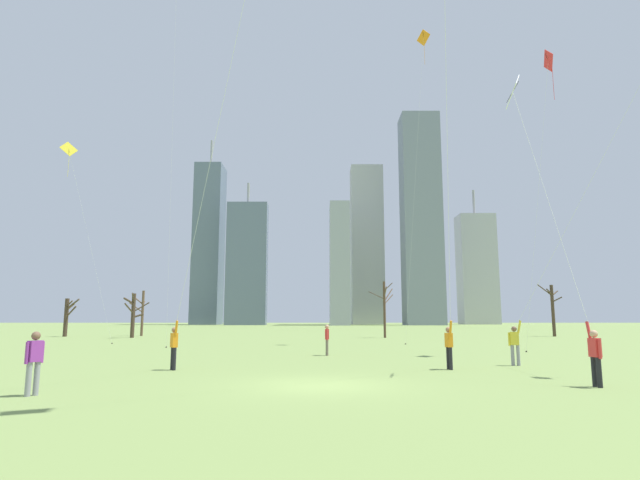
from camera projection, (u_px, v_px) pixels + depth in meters
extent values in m
plane|color=#7A934C|center=(320.00, 385.00, 15.16)|extent=(400.00, 400.00, 0.00)
cylinder|color=gray|center=(513.00, 355.00, 21.49)|extent=(0.14, 0.14, 0.85)
cylinder|color=gray|center=(518.00, 355.00, 21.42)|extent=(0.14, 0.14, 0.85)
cube|color=yellow|center=(514.00, 338.00, 21.56)|extent=(0.38, 0.29, 0.54)
sphere|color=brown|center=(514.00, 329.00, 21.62)|extent=(0.22, 0.22, 0.22)
cylinder|color=yellow|center=(509.00, 339.00, 21.62)|extent=(0.09, 0.09, 0.55)
cylinder|color=yellow|center=(519.00, 327.00, 21.57)|extent=(0.22, 0.15, 0.56)
cylinder|color=silver|center=(600.00, 163.00, 20.41)|extent=(5.54, 4.32, 12.44)
cylinder|color=black|center=(172.00, 359.00, 19.74)|extent=(0.14, 0.14, 0.85)
cylinder|color=black|center=(174.00, 359.00, 19.56)|extent=(0.14, 0.14, 0.85)
cube|color=orange|center=(174.00, 340.00, 19.76)|extent=(0.35, 0.39, 0.54)
sphere|color=#9E7051|center=(174.00, 330.00, 19.82)|extent=(0.22, 0.22, 0.22)
cylinder|color=orange|center=(172.00, 341.00, 19.93)|extent=(0.09, 0.09, 0.55)
cylinder|color=orange|center=(176.00, 328.00, 19.65)|extent=(0.19, 0.22, 0.56)
cylinder|color=silver|center=(238.00, 31.00, 17.21)|extent=(5.52, 7.97, 19.29)
cylinder|color=black|center=(448.00, 358.00, 19.94)|extent=(0.14, 0.14, 0.85)
cylinder|color=black|center=(451.00, 359.00, 19.73)|extent=(0.14, 0.14, 0.85)
cube|color=orange|center=(449.00, 340.00, 19.94)|extent=(0.26, 0.37, 0.54)
sphere|color=#9E7051|center=(448.00, 330.00, 20.00)|extent=(0.22, 0.22, 0.22)
cylinder|color=orange|center=(446.00, 341.00, 20.14)|extent=(0.09, 0.09, 0.55)
cylinder|color=orange|center=(450.00, 328.00, 19.80)|extent=(0.12, 0.22, 0.56)
cylinder|color=silver|center=(445.00, 33.00, 16.95)|extent=(1.81, 8.73, 18.83)
cylinder|color=black|center=(599.00, 373.00, 14.68)|extent=(0.14, 0.14, 0.85)
cylinder|color=black|center=(594.00, 372.00, 14.90)|extent=(0.14, 0.14, 0.85)
cube|color=red|center=(595.00, 347.00, 14.90)|extent=(0.25, 0.37, 0.54)
sphere|color=tan|center=(593.00, 334.00, 14.95)|extent=(0.22, 0.22, 0.22)
cylinder|color=red|center=(600.00, 349.00, 14.69)|extent=(0.09, 0.09, 0.55)
cylinder|color=red|center=(589.00, 331.00, 15.17)|extent=(0.12, 0.21, 0.56)
cube|color=white|center=(513.00, 92.00, 19.37)|extent=(0.68, 1.61, 1.50)
cylinder|color=black|center=(513.00, 92.00, 19.37)|extent=(0.58, 0.15, 0.92)
cylinder|color=silver|center=(546.00, 193.00, 17.29)|extent=(0.69, 2.92, 8.56)
cylinder|color=gray|center=(36.00, 378.00, 13.24)|extent=(0.14, 0.14, 0.85)
cylinder|color=gray|center=(28.00, 379.00, 13.04)|extent=(0.14, 0.14, 0.85)
cube|color=purple|center=(35.00, 351.00, 13.24)|extent=(0.33, 0.39, 0.54)
sphere|color=brown|center=(36.00, 336.00, 13.30)|extent=(0.22, 0.22, 0.22)
cylinder|color=purple|center=(42.00, 352.00, 13.43)|extent=(0.09, 0.09, 0.55)
cylinder|color=purple|center=(27.00, 353.00, 13.05)|extent=(0.09, 0.09, 0.55)
cylinder|color=#726656|center=(327.00, 347.00, 27.12)|extent=(0.14, 0.14, 0.85)
cylinder|color=#726656|center=(327.00, 347.00, 27.34)|extent=(0.14, 0.14, 0.85)
cube|color=red|center=(327.00, 334.00, 27.33)|extent=(0.21, 0.34, 0.54)
sphere|color=tan|center=(327.00, 327.00, 27.39)|extent=(0.22, 0.22, 0.22)
cylinder|color=red|center=(327.00, 335.00, 27.12)|extent=(0.09, 0.09, 0.55)
cylinder|color=red|center=(327.00, 335.00, 27.53)|extent=(0.09, 0.09, 0.55)
cube|color=yellow|center=(69.00, 149.00, 38.73)|extent=(1.16, 0.58, 1.22)
cylinder|color=black|center=(69.00, 149.00, 38.73)|extent=(0.27, 0.27, 0.77)
cylinder|color=yellow|center=(68.00, 165.00, 38.39)|extent=(0.02, 0.02, 1.76)
cylinder|color=silver|center=(90.00, 247.00, 39.10)|extent=(2.98, 2.96, 14.54)
cylinder|color=#3F3833|center=(112.00, 343.00, 39.46)|extent=(0.10, 0.10, 0.08)
cylinder|color=silver|center=(172.00, 136.00, 34.18)|extent=(0.89, 4.50, 27.87)
cylinder|color=#3F3833|center=(166.00, 347.00, 34.31)|extent=(0.10, 0.10, 0.08)
cube|color=orange|center=(423.00, 38.00, 41.43)|extent=(0.92, 0.94, 1.19)
cylinder|color=black|center=(423.00, 38.00, 41.43)|extent=(0.18, 0.43, 0.73)
cylinder|color=orange|center=(424.00, 54.00, 41.48)|extent=(0.02, 0.02, 1.78)
cylinder|color=silver|center=(415.00, 185.00, 39.98)|extent=(1.94, 0.77, 24.29)
cylinder|color=#3F3833|center=(405.00, 344.00, 38.54)|extent=(0.10, 0.10, 0.08)
cube|color=red|center=(548.00, 61.00, 29.10)|extent=(0.43, 1.33, 1.27)
cylinder|color=black|center=(548.00, 61.00, 29.10)|extent=(0.38, 0.12, 0.80)
cylinder|color=red|center=(553.00, 84.00, 28.95)|extent=(0.02, 0.02, 1.84)
cylinder|color=silver|center=(537.00, 208.00, 29.47)|extent=(0.96, 3.25, 16.35)
cylinder|color=#3F3833|center=(526.00, 351.00, 29.84)|extent=(0.10, 0.10, 0.08)
cylinder|color=brown|center=(142.00, 313.00, 57.18)|extent=(0.28, 0.28, 5.00)
cylinder|color=brown|center=(144.00, 303.00, 58.16)|extent=(0.43, 1.68, 0.56)
cylinder|color=brown|center=(139.00, 301.00, 57.68)|extent=(1.28, 0.75, 0.86)
cylinder|color=brown|center=(136.00, 307.00, 56.78)|extent=(1.28, 1.14, 1.12)
cylinder|color=#423326|center=(553.00, 311.00, 55.54)|extent=(0.34, 0.34, 5.52)
cylinder|color=#423326|center=(557.00, 299.00, 55.39)|extent=(0.91, 0.80, 0.61)
cylinder|color=#423326|center=(555.00, 293.00, 56.41)|extent=(1.32, 1.32, 0.68)
cylinder|color=#423326|center=(544.00, 290.00, 56.01)|extent=(1.51, 0.41, 1.30)
cylinder|color=#423326|center=(549.00, 292.00, 55.44)|extent=(1.03, 0.96, 0.65)
cylinder|color=#423326|center=(551.00, 297.00, 56.37)|extent=(0.59, 1.36, 0.85)
cylinder|color=#4C3828|center=(384.00, 309.00, 51.97)|extent=(0.25, 0.25, 5.65)
cylinder|color=#4C3828|center=(388.00, 299.00, 52.69)|extent=(1.13, 1.25, 1.08)
cylinder|color=#4C3828|center=(385.00, 292.00, 51.58)|extent=(0.19, 1.38, 1.01)
cylinder|color=#4C3828|center=(388.00, 295.00, 52.86)|extent=(1.15, 1.47, 1.41)
cylinder|color=#4C3828|center=(376.00, 295.00, 52.62)|extent=(1.57, 0.97, 0.87)
cylinder|color=#4C3828|center=(388.00, 287.00, 51.87)|extent=(0.81, 0.97, 0.78)
cylinder|color=#423326|center=(133.00, 315.00, 51.83)|extent=(0.39, 0.39, 4.42)
cylinder|color=#423326|center=(133.00, 298.00, 51.39)|extent=(0.51, 1.53, 1.00)
cylinder|color=#423326|center=(129.00, 308.00, 50.95)|extent=(0.29, 2.06, 1.05)
cylinder|color=#423326|center=(138.00, 316.00, 51.98)|extent=(1.03, 0.50, 0.47)
cylinder|color=#423326|center=(129.00, 301.00, 51.74)|extent=(0.98, 0.84, 0.72)
cylinder|color=#423326|center=(141.00, 307.00, 52.20)|extent=(1.52, 0.64, 1.05)
cylinder|color=#423326|center=(66.00, 317.00, 55.01)|extent=(0.43, 0.43, 4.04)
cylinder|color=#423326|center=(73.00, 304.00, 54.76)|extent=(1.84, 1.12, 1.14)
cylinder|color=#423326|center=(70.00, 307.00, 55.77)|extent=(0.40, 1.32, 0.87)
cylinder|color=#423326|center=(71.00, 312.00, 54.92)|extent=(1.32, 0.57, 1.26)
cylinder|color=#423326|center=(69.00, 303.00, 54.79)|extent=(1.11, 1.04, 0.66)
cube|color=#B2B2B7|center=(477.00, 269.00, 163.43)|extent=(11.29, 8.18, 34.71)
cylinder|color=#99999E|center=(474.00, 203.00, 166.66)|extent=(0.80, 0.80, 8.38)
cube|color=#9EA3AD|center=(339.00, 264.00, 142.77)|extent=(5.43, 11.46, 33.58)
cube|color=gray|center=(421.00, 218.00, 147.06)|extent=(10.77, 9.24, 60.66)
cube|color=#B2B2B7|center=(367.00, 244.00, 161.27)|extent=(9.93, 8.39, 49.58)
cube|color=slate|center=(209.00, 244.00, 158.81)|extent=(8.24, 10.32, 49.32)
cylinder|color=#99999E|center=(212.00, 154.00, 163.15)|extent=(0.80, 0.80, 8.57)
cube|color=slate|center=(247.00, 263.00, 147.33)|extent=(11.53, 5.12, 35.00)
cylinder|color=#99999E|center=(248.00, 193.00, 150.42)|extent=(0.80, 0.80, 6.12)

